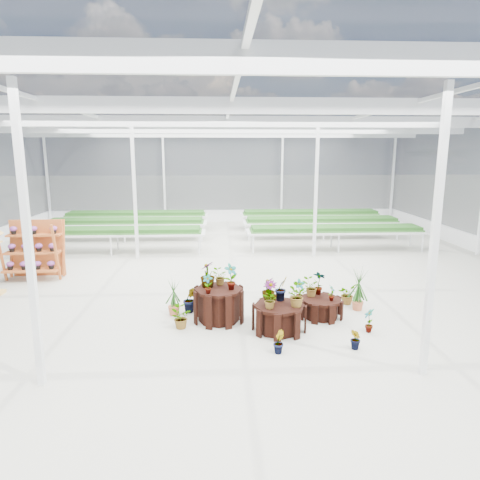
{
  "coord_description": "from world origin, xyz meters",
  "views": [
    {
      "loc": [
        -0.25,
        -10.16,
        3.49
      ],
      "look_at": [
        0.29,
        0.6,
        1.3
      ],
      "focal_mm": 32.0,
      "sensor_mm": 36.0,
      "label": 1
    }
  ],
  "objects_px": {
    "plinth_mid": "(279,318)",
    "plinth_low": "(320,308)",
    "plinth_tall": "(219,305)",
    "shelf_rack": "(33,250)"
  },
  "relations": [
    {
      "from": "plinth_mid",
      "to": "plinth_low",
      "type": "height_order",
      "value": "plinth_mid"
    },
    {
      "from": "plinth_tall",
      "to": "shelf_rack",
      "type": "height_order",
      "value": "shelf_rack"
    },
    {
      "from": "shelf_rack",
      "to": "plinth_tall",
      "type": "bearing_deg",
      "value": -34.26
    },
    {
      "from": "plinth_tall",
      "to": "plinth_mid",
      "type": "height_order",
      "value": "plinth_tall"
    },
    {
      "from": "plinth_mid",
      "to": "shelf_rack",
      "type": "height_order",
      "value": "shelf_rack"
    },
    {
      "from": "plinth_mid",
      "to": "plinth_low",
      "type": "xyz_separation_m",
      "value": [
        1.0,
        0.7,
        -0.07
      ]
    },
    {
      "from": "plinth_mid",
      "to": "shelf_rack",
      "type": "distance_m",
      "value": 7.53
    },
    {
      "from": "plinth_mid",
      "to": "plinth_low",
      "type": "distance_m",
      "value": 1.22
    },
    {
      "from": "plinth_tall",
      "to": "plinth_mid",
      "type": "distance_m",
      "value": 1.34
    },
    {
      "from": "plinth_low",
      "to": "shelf_rack",
      "type": "relative_size",
      "value": 0.56
    }
  ]
}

